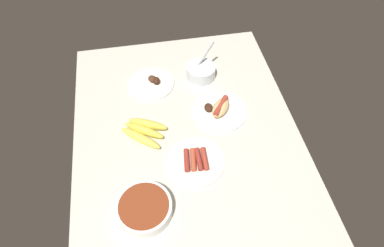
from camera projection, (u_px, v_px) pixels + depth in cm
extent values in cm
cube|color=beige|center=(187.00, 136.00, 136.45)|extent=(120.00, 90.00, 3.00)
cylinder|color=white|center=(196.00, 162.00, 126.60)|extent=(22.13, 22.13, 1.00)
cylinder|color=#9E3828|center=(205.00, 159.00, 125.61)|extent=(9.47, 2.49, 2.05)
cylinder|color=maroon|center=(199.00, 159.00, 125.47)|extent=(9.43, 2.28, 2.05)
cylinder|color=#AD472D|center=(193.00, 160.00, 125.33)|extent=(9.58, 3.31, 2.05)
cylinder|color=maroon|center=(187.00, 160.00, 125.19)|extent=(9.57, 3.19, 2.05)
cylinder|color=white|center=(151.00, 84.00, 152.08)|extent=(20.61, 20.61, 1.00)
ellipsoid|color=#472819|center=(153.00, 79.00, 151.24)|extent=(5.58, 5.54, 2.95)
ellipsoid|color=#381E14|center=(156.00, 81.00, 150.48)|extent=(4.27, 3.58, 3.10)
cylinder|color=silver|center=(201.00, 72.00, 153.41)|extent=(13.21, 13.21, 5.97)
cylinder|color=beige|center=(201.00, 70.00, 152.47)|extent=(11.62, 11.62, 2.69)
cube|color=#B7B7BC|center=(203.00, 57.00, 150.69)|extent=(5.69, 10.59, 12.35)
ellipsoid|color=#E5D14C|center=(140.00, 137.00, 132.08)|extent=(14.74, 16.32, 3.53)
ellipsoid|color=gold|center=(144.00, 130.00, 133.95)|extent=(12.39, 16.28, 3.80)
ellipsoid|color=gold|center=(148.00, 124.00, 135.89)|extent=(10.17, 16.39, 3.88)
cylinder|color=white|center=(220.00, 112.00, 141.87)|extent=(22.39, 22.39, 1.00)
ellipsoid|color=tan|center=(221.00, 108.00, 139.75)|extent=(12.81, 11.69, 4.40)
cylinder|color=#9E3828|center=(221.00, 106.00, 138.80)|extent=(10.20, 8.46, 2.40)
ellipsoid|color=#381E14|center=(209.00, 108.00, 140.79)|extent=(4.42, 3.63, 2.80)
cylinder|color=white|center=(144.00, 209.00, 112.83)|extent=(18.91, 18.91, 4.93)
cylinder|color=maroon|center=(144.00, 206.00, 111.21)|extent=(17.02, 17.02, 1.00)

